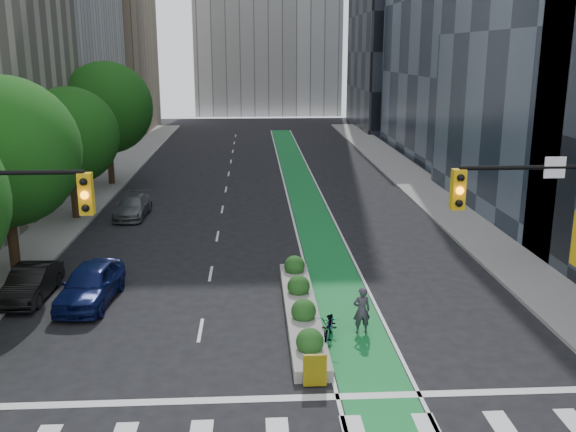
{
  "coord_description": "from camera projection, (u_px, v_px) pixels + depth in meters",
  "views": [
    {
      "loc": [
        -0.55,
        -15.3,
        9.7
      ],
      "look_at": [
        0.89,
        10.56,
        3.0
      ],
      "focal_mm": 40.0,
      "sensor_mm": 36.0,
      "label": 1
    }
  ],
  "objects": [
    {
      "name": "tree_far",
      "position": [
        107.0,
        108.0,
        46.16
      ],
      "size": [
        6.6,
        6.6,
        9.0
      ],
      "color": "black",
      "rests_on": "ground"
    },
    {
      "name": "building_dark_end",
      "position": [
        414.0,
        15.0,
        80.56
      ],
      "size": [
        14.0,
        18.0,
        28.0
      ],
      "primitive_type": "cube",
      "color": "black",
      "rests_on": "ground"
    },
    {
      "name": "median_planter",
      "position": [
        301.0,
        307.0,
        24.03
      ],
      "size": [
        1.2,
        10.26,
        1.1
      ],
      "color": "gray",
      "rests_on": "ground"
    },
    {
      "name": "building_tan_far",
      "position": [
        88.0,
        22.0,
        76.71
      ],
      "size": [
        14.0,
        16.0,
        26.0
      ],
      "primitive_type": "cube",
      "color": "tan",
      "rests_on": "ground"
    },
    {
      "name": "bike_lane_paint",
      "position": [
        302.0,
        189.0,
        46.41
      ],
      "size": [
        2.2,
        70.0,
        0.01
      ],
      "primitive_type": "cube",
      "color": "#167C34",
      "rests_on": "ground"
    },
    {
      "name": "sidewalk_right",
      "position": [
        441.0,
        202.0,
        42.04
      ],
      "size": [
        3.6,
        90.0,
        0.15
      ],
      "primitive_type": "cube",
      "color": "gray",
      "rests_on": "ground"
    },
    {
      "name": "ground",
      "position": [
        277.0,
        422.0,
        17.25
      ],
      "size": [
        160.0,
        160.0,
        0.0
      ],
      "primitive_type": "plane",
      "color": "black",
      "rests_on": "ground"
    },
    {
      "name": "parked_car_left_near",
      "position": [
        91.0,
        284.0,
        25.23
      ],
      "size": [
        2.21,
        4.75,
        1.57
      ],
      "primitive_type": "imported",
      "rotation": [
        0.0,
        0.0,
        -0.08
      ],
      "color": "#0C154A",
      "rests_on": "ground"
    },
    {
      "name": "parked_car_left_far",
      "position": [
        133.0,
        207.0,
        38.42
      ],
      "size": [
        1.95,
        4.42,
        1.26
      ],
      "primitive_type": "imported",
      "rotation": [
        0.0,
        0.0,
        -0.04
      ],
      "color": "#56595B",
      "rests_on": "ground"
    },
    {
      "name": "sidewalk_left",
      "position": [
        76.0,
        207.0,
        40.76
      ],
      "size": [
        3.6,
        90.0,
        0.15
      ],
      "primitive_type": "cube",
      "color": "gray",
      "rests_on": "ground"
    },
    {
      "name": "parked_car_left_mid",
      "position": [
        31.0,
        283.0,
        25.71
      ],
      "size": [
        1.52,
        4.08,
        1.33
      ],
      "primitive_type": "imported",
      "rotation": [
        0.0,
        0.0,
        -0.03
      ],
      "color": "black",
      "rests_on": "ground"
    },
    {
      "name": "cyclist",
      "position": [
        362.0,
        310.0,
        22.5
      ],
      "size": [
        0.66,
        0.47,
        1.71
      ],
      "primitive_type": "imported",
      "rotation": [
        0.0,
        0.0,
        3.23
      ],
      "color": "#3C3540",
      "rests_on": "ground"
    },
    {
      "name": "bicycle",
      "position": [
        329.0,
        326.0,
        21.98
      ],
      "size": [
        1.15,
        2.13,
        1.06
      ],
      "primitive_type": "imported",
      "rotation": [
        0.0,
        0.0,
        -0.23
      ],
      "color": "gray",
      "rests_on": "ground"
    },
    {
      "name": "tree_midfar",
      "position": [
        70.0,
        136.0,
        36.69
      ],
      "size": [
        5.6,
        5.6,
        7.76
      ],
      "color": "black",
      "rests_on": "ground"
    },
    {
      "name": "tree_mid",
      "position": [
        3.0,
        152.0,
        26.86
      ],
      "size": [
        6.4,
        6.4,
        8.78
      ],
      "color": "black",
      "rests_on": "ground"
    }
  ]
}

